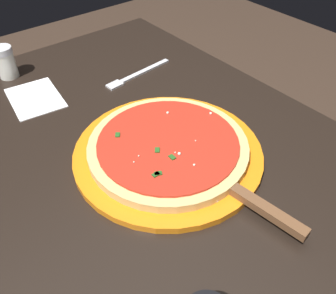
{
  "coord_description": "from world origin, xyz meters",
  "views": [
    {
      "loc": [
        0.4,
        -0.27,
        1.22
      ],
      "look_at": [
        0.04,
        0.03,
        0.8
      ],
      "focal_mm": 37.9,
      "sensor_mm": 36.0,
      "label": 1
    }
  ],
  "objects_px": {
    "pizza": "(168,146)",
    "fork": "(136,75)",
    "napkin_folded_right": "(35,98)",
    "serving_plate": "(168,153)",
    "pizza_server": "(244,197)",
    "parmesan_shaker": "(5,62)"
  },
  "relations": [
    {
      "from": "napkin_folded_right",
      "to": "parmesan_shaker",
      "type": "relative_size",
      "value": 1.88
    },
    {
      "from": "serving_plate",
      "to": "napkin_folded_right",
      "type": "bearing_deg",
      "value": -160.95
    },
    {
      "from": "pizza",
      "to": "parmesan_shaker",
      "type": "xyz_separation_m",
      "value": [
        -0.45,
        -0.12,
        0.01
      ]
    },
    {
      "from": "napkin_folded_right",
      "to": "fork",
      "type": "height_order",
      "value": "fork"
    },
    {
      "from": "serving_plate",
      "to": "fork",
      "type": "height_order",
      "value": "serving_plate"
    },
    {
      "from": "pizza",
      "to": "parmesan_shaker",
      "type": "distance_m",
      "value": 0.47
    },
    {
      "from": "pizza",
      "to": "fork",
      "type": "relative_size",
      "value": 1.52
    },
    {
      "from": "serving_plate",
      "to": "pizza_server",
      "type": "relative_size",
      "value": 1.51
    },
    {
      "from": "pizza",
      "to": "pizza_server",
      "type": "bearing_deg",
      "value": 7.36
    },
    {
      "from": "fork",
      "to": "napkin_folded_right",
      "type": "bearing_deg",
      "value": -105.19
    },
    {
      "from": "pizza_server",
      "to": "parmesan_shaker",
      "type": "height_order",
      "value": "parmesan_shaker"
    },
    {
      "from": "fork",
      "to": "serving_plate",
      "type": "bearing_deg",
      "value": -23.31
    },
    {
      "from": "serving_plate",
      "to": "napkin_folded_right",
      "type": "relative_size",
      "value": 2.43
    },
    {
      "from": "pizza",
      "to": "pizza_server",
      "type": "height_order",
      "value": "pizza"
    },
    {
      "from": "napkin_folded_right",
      "to": "parmesan_shaker",
      "type": "xyz_separation_m",
      "value": [
        -0.13,
        -0.01,
        0.04
      ]
    },
    {
      "from": "pizza",
      "to": "fork",
      "type": "bearing_deg",
      "value": 156.69
    },
    {
      "from": "serving_plate",
      "to": "parmesan_shaker",
      "type": "relative_size",
      "value": 4.57
    },
    {
      "from": "pizza",
      "to": "pizza_server",
      "type": "xyz_separation_m",
      "value": [
        0.16,
        0.02,
        -0.0
      ]
    },
    {
      "from": "napkin_folded_right",
      "to": "pizza",
      "type": "bearing_deg",
      "value": 19.05
    },
    {
      "from": "pizza",
      "to": "napkin_folded_right",
      "type": "distance_m",
      "value": 0.35
    },
    {
      "from": "serving_plate",
      "to": "fork",
      "type": "distance_m",
      "value": 0.29
    },
    {
      "from": "serving_plate",
      "to": "pizza",
      "type": "distance_m",
      "value": 0.02
    }
  ]
}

